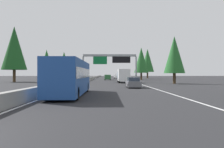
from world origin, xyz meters
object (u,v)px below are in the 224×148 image
(conifer_right_near, at_px, (174,55))
(conifer_left_near, at_px, (14,48))
(sign_gantry_overhead, at_px, (110,60))
(minivan_distant_b, at_px, (108,77))
(box_truck_near_center, at_px, (123,75))
(conifer_left_far, at_px, (64,62))
(pickup_far_left, at_px, (116,76))
(conifer_left_mid, at_px, (47,61))
(sedan_near_right, at_px, (133,83))
(conifer_right_mid, at_px, (141,60))
(conifer_right_far, at_px, (147,60))
(bus_mid_right, at_px, (71,76))

(conifer_right_near, relative_size, conifer_left_near, 0.71)
(conifer_right_near, bearing_deg, sign_gantry_overhead, 57.42)
(sign_gantry_overhead, xyz_separation_m, minivan_distant_b, (20.25, 0.65, -4.22))
(box_truck_near_center, distance_m, conifer_left_far, 50.66)
(minivan_distant_b, height_order, pickup_far_left, pickup_far_left)
(sign_gantry_overhead, relative_size, conifer_left_mid, 1.17)
(sedan_near_right, bearing_deg, conifer_right_mid, -9.94)
(box_truck_near_center, distance_m, conifer_right_mid, 25.30)
(conifer_right_far, bearing_deg, conifer_left_near, 138.01)
(sign_gantry_overhead, height_order, conifer_right_near, conifer_right_near)
(sedan_near_right, bearing_deg, conifer_right_near, -36.60)
(sedan_near_right, bearing_deg, sign_gantry_overhead, 7.93)
(box_truck_near_center, height_order, conifer_left_mid, conifer_left_mid)
(conifer_left_mid, bearing_deg, sign_gantry_overhead, -143.05)
(conifer_right_far, height_order, conifer_left_near, conifer_left_near)
(conifer_right_near, relative_size, conifer_left_mid, 0.87)
(sedan_near_right, bearing_deg, pickup_far_left, -0.16)
(sign_gantry_overhead, bearing_deg, minivan_distant_b, 1.83)
(conifer_right_mid, relative_size, conifer_left_near, 0.79)
(sedan_near_right, xyz_separation_m, conifer_right_near, (13.00, -9.66, 5.05))
(bus_mid_right, xyz_separation_m, conifer_right_mid, (53.34, -14.36, 4.72))
(conifer_right_near, xyz_separation_m, conifer_left_near, (10.18, 35.67, 2.41))
(pickup_far_left, height_order, conifer_left_far, conifer_left_far)
(sedan_near_right, height_order, conifer_left_near, conifer_left_near)
(bus_mid_right, bearing_deg, minivan_distant_b, -3.68)
(conifer_right_far, distance_m, conifer_left_far, 36.00)
(pickup_far_left, relative_size, conifer_right_far, 0.43)
(pickup_far_left, height_order, conifer_right_mid, conifer_right_mid)
(conifer_left_near, height_order, conifer_left_far, conifer_left_near)
(conifer_right_near, height_order, conifer_right_mid, conifer_right_mid)
(sedan_near_right, relative_size, conifer_right_near, 0.47)
(minivan_distant_b, bearing_deg, conifer_right_far, -33.68)
(conifer_left_near, height_order, conifer_left_mid, conifer_left_near)
(pickup_far_left, height_order, conifer_left_near, conifer_left_near)
(conifer_right_mid, height_order, conifer_right_far, conifer_right_far)
(sign_gantry_overhead, height_order, box_truck_near_center, sign_gantry_overhead)
(sign_gantry_overhead, height_order, minivan_distant_b, sign_gantry_overhead)
(conifer_right_mid, bearing_deg, sign_gantry_overhead, 154.05)
(conifer_right_mid, height_order, conifer_left_far, conifer_left_far)
(bus_mid_right, height_order, conifer_left_far, conifer_left_far)
(conifer_right_near, height_order, conifer_left_near, conifer_left_near)
(sign_gantry_overhead, relative_size, conifer_right_near, 1.34)
(minivan_distant_b, bearing_deg, conifer_right_near, -154.93)
(pickup_far_left, bearing_deg, minivan_distant_b, 171.19)
(conifer_right_mid, xyz_separation_m, conifer_left_far, (21.74, 29.34, 0.43))
(conifer_right_far, bearing_deg, box_truck_near_center, 164.03)
(minivan_distant_b, bearing_deg, sign_gantry_overhead, -178.17)
(bus_mid_right, bearing_deg, conifer_left_mid, 16.82)
(conifer_right_far, bearing_deg, sign_gantry_overhead, 160.09)
(sign_gantry_overhead, xyz_separation_m, sedan_near_right, (-21.05, -2.93, -4.49))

